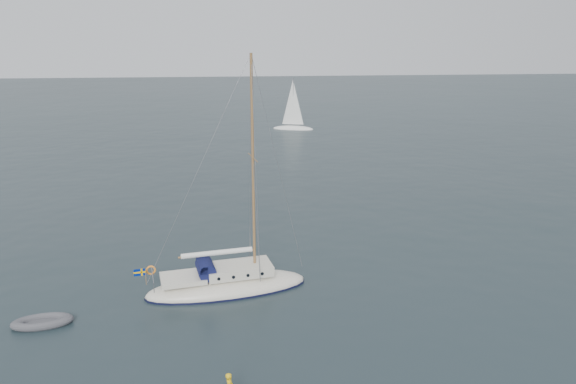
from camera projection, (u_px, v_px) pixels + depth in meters
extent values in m
plane|color=black|center=(283.00, 287.00, 30.06)|extent=(300.00, 300.00, 0.00)
ellipsoid|color=silver|center=(227.00, 288.00, 29.71)|extent=(8.53, 2.65, 1.42)
cube|color=beige|center=(239.00, 270.00, 29.51)|extent=(3.41, 1.80, 0.52)
cube|color=silver|center=(183.00, 275.00, 29.24)|extent=(2.27, 1.80, 0.24)
cylinder|color=#10143C|center=(205.00, 267.00, 29.25)|extent=(0.91, 1.56, 0.91)
cube|color=#10143C|center=(202.00, 264.00, 29.18)|extent=(0.43, 1.56, 0.38)
cylinder|color=brown|center=(254.00, 170.00, 28.12)|extent=(0.14, 0.14, 11.37)
cylinder|color=brown|center=(254.00, 158.00, 27.96)|extent=(0.05, 2.08, 0.05)
cylinder|color=brown|center=(217.00, 253.00, 29.11)|extent=(3.98, 0.09, 0.09)
cylinder|color=silver|center=(217.00, 252.00, 29.10)|extent=(3.70, 0.27, 0.27)
cylinder|color=gray|center=(153.00, 269.00, 28.97)|extent=(0.04, 2.08, 0.04)
torus|color=orange|center=(153.00, 265.00, 29.51)|extent=(0.51, 0.09, 0.51)
cylinder|color=brown|center=(146.00, 271.00, 28.96)|extent=(0.03, 0.03, 0.85)
cube|color=navy|center=(140.00, 266.00, 28.85)|extent=(0.57, 0.02, 0.36)
cube|color=#F1AC00|center=(140.00, 266.00, 28.85)|extent=(0.59, 0.03, 0.09)
cube|color=#F1AC00|center=(142.00, 266.00, 28.87)|extent=(0.09, 0.03, 0.38)
cylinder|color=black|center=(216.00, 264.00, 30.25)|extent=(0.17, 0.06, 0.17)
cylinder|color=black|center=(215.00, 278.00, 28.51)|extent=(0.17, 0.06, 0.17)
cylinder|color=black|center=(230.00, 264.00, 30.33)|extent=(0.17, 0.06, 0.17)
cylinder|color=black|center=(230.00, 278.00, 28.59)|extent=(0.17, 0.06, 0.17)
cylinder|color=black|center=(244.00, 263.00, 30.41)|extent=(0.17, 0.06, 0.17)
cylinder|color=black|center=(245.00, 277.00, 28.67)|extent=(0.17, 0.06, 0.17)
cylinder|color=black|center=(258.00, 262.00, 30.49)|extent=(0.17, 0.06, 0.17)
cylinder|color=black|center=(260.00, 276.00, 28.75)|extent=(0.17, 0.06, 0.17)
cube|color=#4D4D52|center=(42.00, 323.00, 26.13)|extent=(1.69, 0.70, 0.10)
ellipsoid|color=silver|center=(293.00, 129.00, 79.02)|extent=(5.72, 1.91, 0.95)
cylinder|color=gray|center=(293.00, 102.00, 77.99)|extent=(0.10, 0.10, 6.68)
cone|color=silver|center=(293.00, 102.00, 77.98)|extent=(3.05, 3.05, 6.20)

